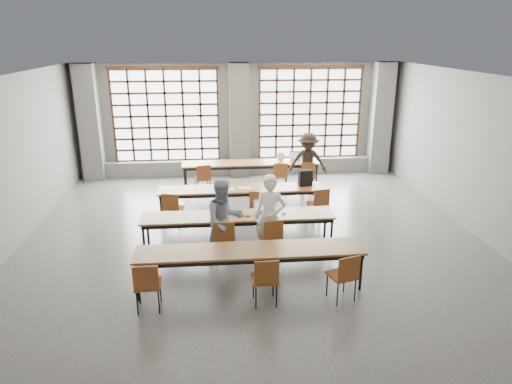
# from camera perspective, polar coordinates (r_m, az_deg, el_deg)

# --- Properties ---
(floor) EXTENTS (11.00, 11.00, 0.00)m
(floor) POSITION_cam_1_polar(r_m,az_deg,el_deg) (9.83, -0.24, -6.68)
(floor) COLOR #484846
(floor) RESTS_ON ground
(ceiling) EXTENTS (11.00, 11.00, 0.00)m
(ceiling) POSITION_cam_1_polar(r_m,az_deg,el_deg) (8.89, -0.27, 14.11)
(ceiling) COLOR silver
(ceiling) RESTS_ON floor
(wall_back) EXTENTS (10.00, 0.00, 10.00)m
(wall_back) POSITION_cam_1_polar(r_m,az_deg,el_deg) (14.56, -2.17, 9.06)
(wall_back) COLOR slate
(wall_back) RESTS_ON floor
(wall_front) EXTENTS (10.00, 0.00, 10.00)m
(wall_front) POSITION_cam_1_polar(r_m,az_deg,el_deg) (4.23, 6.60, -17.45)
(wall_front) COLOR slate
(wall_front) RESTS_ON floor
(wall_right) EXTENTS (0.00, 11.00, 11.00)m
(wall_right) POSITION_cam_1_polar(r_m,az_deg,el_deg) (10.84, 27.16, 3.50)
(wall_right) COLOR slate
(wall_right) RESTS_ON floor
(column_left) EXTENTS (0.60, 0.55, 3.50)m
(column_left) POSITION_cam_1_polar(r_m,az_deg,el_deg) (14.74, -20.03, 8.07)
(column_left) COLOR #5D5D5A
(column_left) RESTS_ON floor
(column_mid) EXTENTS (0.60, 0.55, 3.50)m
(column_mid) POSITION_cam_1_polar(r_m,az_deg,el_deg) (14.29, -2.11, 8.87)
(column_mid) COLOR #5D5D5A
(column_mid) RESTS_ON floor
(column_right) EXTENTS (0.60, 0.55, 3.50)m
(column_right) POSITION_cam_1_polar(r_m,az_deg,el_deg) (15.21, 15.28, 8.84)
(column_right) COLOR #5D5D5A
(column_right) RESTS_ON floor
(window_left) EXTENTS (3.32, 0.12, 3.00)m
(window_left) POSITION_cam_1_polar(r_m,az_deg,el_deg) (14.51, -11.18, 9.29)
(window_left) COLOR white
(window_left) RESTS_ON wall_back
(window_right) EXTENTS (3.32, 0.12, 3.00)m
(window_right) POSITION_cam_1_polar(r_m,az_deg,el_deg) (14.75, 6.72, 9.67)
(window_right) COLOR white
(window_right) RESTS_ON wall_back
(sill_ledge) EXTENTS (9.80, 0.35, 0.50)m
(sill_ledge) POSITION_cam_1_polar(r_m,az_deg,el_deg) (14.70, -2.06, 3.16)
(sill_ledge) COLOR #5D5D5A
(sill_ledge) RESTS_ON floor
(desk_row_a) EXTENTS (4.00, 0.70, 0.73)m
(desk_row_a) POSITION_cam_1_polar(r_m,az_deg,el_deg) (13.43, -0.68, 3.47)
(desk_row_a) COLOR brown
(desk_row_a) RESTS_ON floor
(desk_row_b) EXTENTS (4.00, 0.70, 0.73)m
(desk_row_b) POSITION_cam_1_polar(r_m,az_deg,el_deg) (11.16, -1.91, 0.20)
(desk_row_b) COLOR brown
(desk_row_b) RESTS_ON floor
(desk_row_c) EXTENTS (4.00, 0.70, 0.73)m
(desk_row_c) POSITION_cam_1_polar(r_m,az_deg,el_deg) (9.50, -2.22, -3.24)
(desk_row_c) COLOR brown
(desk_row_c) RESTS_ON floor
(desk_row_d) EXTENTS (4.00, 0.70, 0.73)m
(desk_row_d) POSITION_cam_1_polar(r_m,az_deg,el_deg) (8.03, -0.75, -7.59)
(desk_row_d) COLOR brown
(desk_row_d) RESTS_ON floor
(chair_back_left) EXTENTS (0.50, 0.50, 0.88)m
(chair_back_left) POSITION_cam_1_polar(r_m,az_deg,el_deg) (12.83, -6.62, 2.00)
(chair_back_left) COLOR maroon
(chair_back_left) RESTS_ON floor
(chair_back_mid) EXTENTS (0.46, 0.46, 0.88)m
(chair_back_mid) POSITION_cam_1_polar(r_m,az_deg,el_deg) (12.95, 3.05, 2.26)
(chair_back_mid) COLOR brown
(chair_back_mid) RESTS_ON floor
(chair_back_right) EXTENTS (0.47, 0.48, 0.88)m
(chair_back_right) POSITION_cam_1_polar(r_m,az_deg,el_deg) (13.08, 6.50, 2.34)
(chair_back_right) COLOR maroon
(chair_back_right) RESTS_ON floor
(chair_mid_left) EXTENTS (0.51, 0.51, 0.88)m
(chair_mid_left) POSITION_cam_1_polar(r_m,az_deg,el_deg) (10.65, -10.44, -1.80)
(chair_mid_left) COLOR brown
(chair_mid_left) RESTS_ON floor
(chair_mid_centre) EXTENTS (0.51, 0.51, 0.88)m
(chair_mid_centre) POSITION_cam_1_polar(r_m,az_deg,el_deg) (10.64, 0.35, -1.47)
(chair_mid_centre) COLOR brown
(chair_mid_centre) RESTS_ON floor
(chair_mid_right) EXTENTS (0.50, 0.50, 0.88)m
(chair_mid_right) POSITION_cam_1_polar(r_m,az_deg,el_deg) (10.87, 7.91, -1.22)
(chair_mid_right) COLOR brown
(chair_mid_right) RESTS_ON floor
(chair_front_left) EXTENTS (0.45, 0.45, 0.88)m
(chair_front_left) POSITION_cam_1_polar(r_m,az_deg,el_deg) (8.97, -3.95, -5.57)
(chair_front_left) COLOR brown
(chair_front_left) RESTS_ON floor
(chair_front_right) EXTENTS (0.50, 0.50, 0.88)m
(chair_front_right) POSITION_cam_1_polar(r_m,az_deg,el_deg) (9.03, 1.93, -5.35)
(chair_front_right) COLOR brown
(chair_front_right) RESTS_ON floor
(chair_near_left) EXTENTS (0.43, 0.44, 0.88)m
(chair_near_left) POSITION_cam_1_polar(r_m,az_deg,el_deg) (7.60, -13.46, -10.89)
(chair_near_left) COLOR brown
(chair_near_left) RESTS_ON floor
(chair_near_mid) EXTENTS (0.44, 0.44, 0.88)m
(chair_near_mid) POSITION_cam_1_polar(r_m,az_deg,el_deg) (7.55, 1.20, -10.52)
(chair_near_mid) COLOR brown
(chair_near_mid) RESTS_ON floor
(chair_near_right) EXTENTS (0.52, 0.52, 0.88)m
(chair_near_right) POSITION_cam_1_polar(r_m,az_deg,el_deg) (7.80, 11.02, -9.89)
(chair_near_right) COLOR brown
(chair_near_right) RESTS_ON floor
(student_male) EXTENTS (0.73, 0.59, 1.72)m
(student_male) POSITION_cam_1_polar(r_m,az_deg,el_deg) (9.02, 1.75, -3.16)
(student_male) COLOR white
(student_male) RESTS_ON floor
(student_female) EXTENTS (0.96, 0.85, 1.65)m
(student_female) POSITION_cam_1_polar(r_m,az_deg,el_deg) (8.97, -3.98, -3.55)
(student_female) COLOR #19224B
(student_female) RESTS_ON floor
(student_back) EXTENTS (1.15, 0.76, 1.67)m
(student_back) POSITION_cam_1_polar(r_m,az_deg,el_deg) (13.13, 6.49, 3.76)
(student_back) COLOR black
(student_back) RESTS_ON floor
(laptop_front) EXTENTS (0.42, 0.38, 0.26)m
(laptop_front) POSITION_cam_1_polar(r_m,az_deg,el_deg) (9.60, 0.93, -2.18)
(laptop_front) COLOR #B3B3B8
(laptop_front) RESTS_ON desk_row_c
(laptop_back) EXTENTS (0.41, 0.36, 0.26)m
(laptop_back) POSITION_cam_1_polar(r_m,az_deg,el_deg) (13.67, 4.99, 4.23)
(laptop_back) COLOR silver
(laptop_back) RESTS_ON desk_row_a
(mouse) EXTENTS (0.12, 0.10, 0.04)m
(mouse) POSITION_cam_1_polar(r_m,az_deg,el_deg) (9.54, 3.49, -2.61)
(mouse) COLOR white
(mouse) RESTS_ON desk_row_c
(green_box) EXTENTS (0.26, 0.14, 0.09)m
(green_box) POSITION_cam_1_polar(r_m,az_deg,el_deg) (9.53, -2.56, -2.45)
(green_box) COLOR #2B8331
(green_box) RESTS_ON desk_row_c
(phone) EXTENTS (0.14, 0.08, 0.01)m
(phone) POSITION_cam_1_polar(r_m,az_deg,el_deg) (9.39, -1.10, -3.02)
(phone) COLOR black
(phone) RESTS_ON desk_row_c
(paper_sheet_a) EXTENTS (0.32, 0.24, 0.00)m
(paper_sheet_a) POSITION_cam_1_polar(r_m,az_deg,el_deg) (11.17, -5.00, 0.51)
(paper_sheet_a) COLOR white
(paper_sheet_a) RESTS_ON desk_row_b
(paper_sheet_b) EXTENTS (0.32, 0.24, 0.00)m
(paper_sheet_b) POSITION_cam_1_polar(r_m,az_deg,el_deg) (11.08, -3.45, 0.40)
(paper_sheet_b) COLOR silver
(paper_sheet_b) RESTS_ON desk_row_b
(paper_sheet_c) EXTENTS (0.33, 0.26, 0.00)m
(paper_sheet_c) POSITION_cam_1_polar(r_m,az_deg,el_deg) (11.14, -1.40, 0.54)
(paper_sheet_c) COLOR white
(paper_sheet_c) RESTS_ON desk_row_b
(backpack) EXTENTS (0.34, 0.24, 0.40)m
(backpack) POSITION_cam_1_polar(r_m,az_deg,el_deg) (11.32, 6.17, 1.79)
(backpack) COLOR black
(backpack) RESTS_ON desk_row_b
(plastic_bag) EXTENTS (0.31, 0.27, 0.29)m
(plastic_bag) POSITION_cam_1_polar(r_m,az_deg,el_deg) (13.52, 3.11, 4.47)
(plastic_bag) COLOR silver
(plastic_bag) RESTS_ON desk_row_a
(red_pouch) EXTENTS (0.21, 0.13, 0.06)m
(red_pouch) POSITION_cam_1_polar(r_m,az_deg,el_deg) (7.69, -13.37, -10.83)
(red_pouch) COLOR maroon
(red_pouch) RESTS_ON chair_near_left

